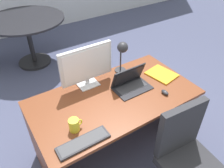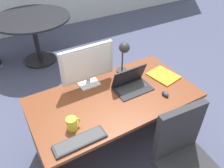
# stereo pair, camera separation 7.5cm
# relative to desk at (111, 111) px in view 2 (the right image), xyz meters

# --- Properties ---
(ground) EXTENTS (12.00, 12.00, 0.00)m
(ground) POSITION_rel_desk_xyz_m (0.00, 1.45, -0.52)
(ground) COLOR #474C6B
(desk) EXTENTS (1.56, 0.83, 0.74)m
(desk) POSITION_rel_desk_xyz_m (0.00, 0.00, 0.00)
(desk) COLOR brown
(desk) RESTS_ON ground
(monitor) EXTENTS (0.53, 0.16, 0.42)m
(monitor) POSITION_rel_desk_xyz_m (-0.12, 0.24, 0.46)
(monitor) COLOR silver
(monitor) RESTS_ON desk
(laptop) EXTENTS (0.36, 0.23, 0.21)m
(laptop) POSITION_rel_desk_xyz_m (0.21, -0.01, 0.29)
(laptop) COLOR black
(laptop) RESTS_ON desk
(keyboard) EXTENTS (0.41, 0.12, 0.02)m
(keyboard) POSITION_rel_desk_xyz_m (-0.49, -0.37, 0.24)
(keyboard) COLOR #2D2D33
(keyboard) RESTS_ON desk
(mouse) EXTENTS (0.05, 0.08, 0.04)m
(mouse) POSITION_rel_desk_xyz_m (0.42, -0.28, 0.25)
(mouse) COLOR #2D2D33
(mouse) RESTS_ON desk
(desk_lamp) EXTENTS (0.12, 0.15, 0.36)m
(desk_lamp) POSITION_rel_desk_xyz_m (0.29, 0.24, 0.48)
(desk_lamp) COLOR #2D2D33
(desk_lamp) RESTS_ON desk
(book) EXTENTS (0.28, 0.32, 0.02)m
(book) POSITION_rel_desk_xyz_m (0.61, -0.03, 0.24)
(book) COLOR orange
(book) RESTS_ON desk
(coffee_mug) EXTENTS (0.11, 0.08, 0.11)m
(coffee_mug) POSITION_rel_desk_xyz_m (-0.48, -0.22, 0.28)
(coffee_mug) COLOR yellow
(coffee_mug) RESTS_ON desk
(office_chair) EXTENTS (0.56, 0.56, 0.95)m
(office_chair) POSITION_rel_desk_xyz_m (0.25, -0.79, -0.13)
(office_chair) COLOR black
(office_chair) RESTS_ON ground
(meeting_table) EXTENTS (1.22, 1.22, 0.81)m
(meeting_table) POSITION_rel_desk_xyz_m (-0.19, 2.20, 0.09)
(meeting_table) COLOR black
(meeting_table) RESTS_ON ground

